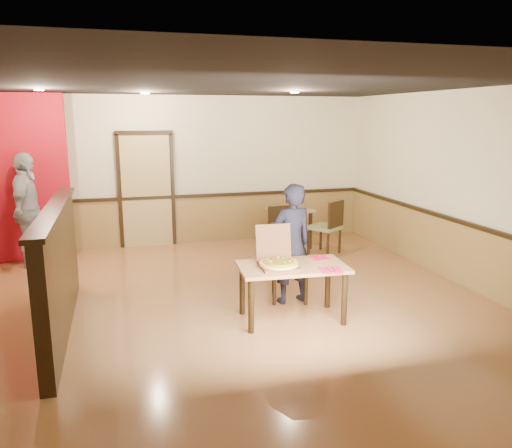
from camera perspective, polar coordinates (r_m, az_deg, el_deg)
The scene contains 26 objects.
floor at distance 6.58m, azimuth -3.08°, elevation -9.33°, with size 7.00×7.00×0.00m, color #A46C3F.
ceiling at distance 6.14m, azimuth -3.39°, elevation 15.78°, with size 7.00×7.00×0.00m, color black.
wall_back at distance 9.63m, azimuth -7.74°, elevation 6.05°, with size 7.00×7.00×0.00m, color beige.
wall_right at distance 7.74m, azimuth 23.04°, elevation 3.70°, with size 7.00×7.00×0.00m, color beige.
wainscot_back at distance 9.74m, azimuth -7.55°, elevation 0.47°, with size 7.00×0.04×0.90m, color olive.
chair_rail_back at distance 9.64m, azimuth -7.61°, elevation 3.18°, with size 7.00×0.06×0.06m, color black.
wainscot_right at distance 7.90m, azimuth 22.29°, elevation -3.12°, with size 0.04×7.00×0.90m, color olive.
chair_rail_right at distance 7.79m, azimuth 22.46°, elevation 0.20°, with size 0.06×7.00×0.06m, color black.
back_door at distance 9.55m, azimuth -12.41°, elevation 3.71°, with size 0.90×0.06×2.10m, color tan.
booth_partition at distance 6.06m, azimuth -21.58°, elevation -4.76°, with size 0.20×3.10×1.44m.
red_accent_panel at distance 9.18m, azimuth -25.56°, elevation 4.67°, with size 1.60×0.20×2.78m, color #9E0B18.
spot_a at distance 7.85m, azimuth -23.56°, elevation 13.89°, with size 0.14×0.14×0.02m, color beige.
spot_b at distance 8.51m, azimuth -12.55°, elevation 14.39°, with size 0.14×0.14×0.02m, color beige.
spot_c at distance 7.96m, azimuth 4.45°, elevation 14.80°, with size 0.14×0.14×0.02m, color beige.
main_table at distance 5.99m, azimuth 4.16°, elevation -5.69°, with size 1.32×0.81×0.68m.
diner_chair at distance 6.71m, azimuth 3.82°, elevation -3.95°, with size 0.62×0.62×1.01m.
side_chair_left at distance 8.57m, azimuth 2.52°, elevation -0.57°, with size 0.48×0.48×0.95m.
side_chair_right at distance 8.91m, azimuth 8.26°, elevation -0.11°, with size 0.67×0.67×0.98m.
side_table at distance 9.28m, azimuth 3.97°, elevation 0.66°, with size 0.84×0.84×0.74m.
diner at distance 6.50m, azimuth 4.08°, elevation -2.28°, with size 0.58×0.38×1.58m, color black.
passerby at distance 8.86m, azimuth -24.67°, elevation 1.44°, with size 1.09×0.45×1.86m, color gray.
pizza_box at distance 5.90m, azimuth 2.50°, elevation -4.29°, with size 0.46×0.53×0.46m.
pizza at distance 5.86m, azimuth 2.62°, elevation -4.53°, with size 0.46×0.46×0.03m, color #E3BF52.
napkin_near at distance 5.82m, azimuth 8.55°, elevation -5.21°, with size 0.27×0.27×0.01m.
napkin_far at distance 6.28m, azimuth 7.32°, elevation -3.86°, with size 0.24×0.24×0.01m.
condiment at distance 9.16m, azimuth 3.57°, elevation 2.16°, with size 0.07×0.07×0.17m, color brown.
Camera 1 is at (-1.30, -5.98, 2.42)m, focal length 35.00 mm.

